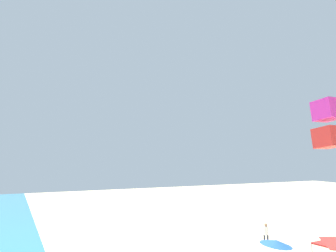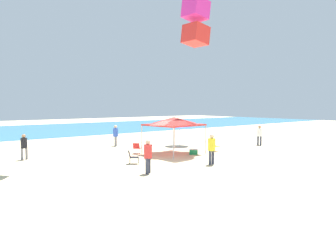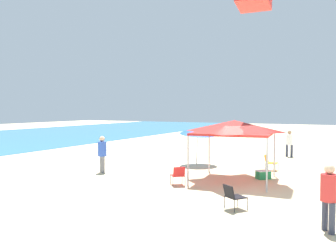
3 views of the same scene
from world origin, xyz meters
name	(u,v)px [view 1 (image 1 of 3)]	position (x,y,z in m)	size (l,w,h in m)	color
beach_umbrella	(276,243)	(4.31, 4.16, 1.94)	(2.15, 2.13, 2.30)	silver
person_far_stroller	(266,232)	(10.18, 0.02, 1.05)	(0.42, 0.47, 1.78)	#33384C
kite_box_magenta	(328,124)	(2.86, 0.71, 9.73)	(1.77, 1.61, 3.40)	#E02D9E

